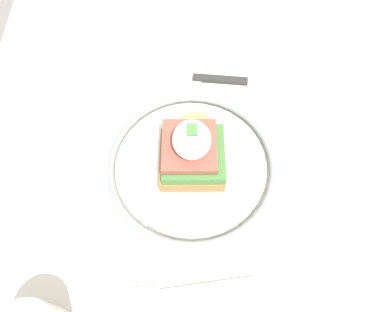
# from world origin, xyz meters

# --- Properties ---
(ground_plane) EXTENTS (6.00, 6.00, 0.00)m
(ground_plane) POSITION_xyz_m (0.00, 0.00, 0.00)
(ground_plane) COLOR gray
(dining_table) EXTENTS (0.88, 0.73, 0.75)m
(dining_table) POSITION_xyz_m (0.00, 0.00, 0.62)
(dining_table) COLOR beige
(dining_table) RESTS_ON ground_plane
(plate) EXTENTS (0.23, 0.23, 0.02)m
(plate) POSITION_xyz_m (0.02, 0.05, 0.76)
(plate) COLOR silver
(plate) RESTS_ON dining_table
(sandwich) EXTENTS (0.13, 0.08, 0.09)m
(sandwich) POSITION_xyz_m (0.02, 0.05, 0.80)
(sandwich) COLOR #9E703D
(sandwich) RESTS_ON plate
(fork) EXTENTS (0.04, 0.15, 0.00)m
(fork) POSITION_xyz_m (-0.14, 0.05, 0.75)
(fork) COLOR silver
(fork) RESTS_ON dining_table
(knife) EXTENTS (0.03, 0.19, 0.01)m
(knife) POSITION_xyz_m (0.18, 0.03, 0.75)
(knife) COLOR #2D2D2D
(knife) RESTS_ON dining_table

